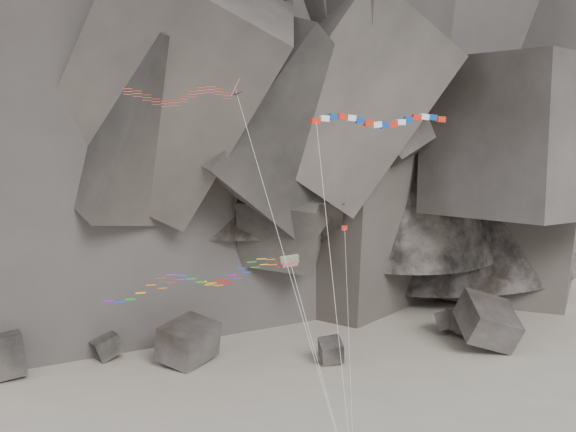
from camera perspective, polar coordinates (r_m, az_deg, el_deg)
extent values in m
cube|color=#47423F|center=(104.28, 12.64, -8.35)|extent=(4.66, 4.96, 4.08)
cube|color=#47423F|center=(97.82, 15.47, -9.06)|extent=(8.01, 8.24, 7.85)
cube|color=#47423F|center=(90.00, -7.87, -10.21)|extent=(8.42, 8.94, 5.75)
cube|color=#47423F|center=(103.61, 13.92, -8.47)|extent=(5.81, 5.27, 4.09)
cube|color=#47423F|center=(103.62, 13.96, -8.29)|extent=(5.04, 5.01, 4.17)
cube|color=#47423F|center=(89.46, 3.41, -10.86)|extent=(2.99, 3.44, 3.59)
cube|color=#47423F|center=(93.99, -14.21, -10.18)|extent=(4.79, 4.51, 3.46)
cylinder|color=silver|center=(55.51, 0.43, -5.62)|extent=(7.62, 9.04, 30.23)
cube|color=red|center=(58.16, 2.20, 7.52)|extent=(0.76, 0.55, 0.48)
cube|color=white|center=(58.39, 2.90, 7.71)|extent=(0.80, 0.56, 0.53)
cube|color=navy|center=(58.59, 3.61, 7.83)|extent=(0.82, 0.56, 0.56)
cube|color=red|center=(58.77, 4.31, 7.83)|extent=(0.82, 0.56, 0.57)
cube|color=white|center=(58.95, 5.01, 7.72)|extent=(0.80, 0.56, 0.54)
cube|color=navy|center=(59.16, 5.71, 7.53)|extent=(0.77, 0.55, 0.49)
cube|color=red|center=(59.42, 6.38, 7.33)|extent=(0.79, 0.55, 0.52)
cube|color=white|center=(59.73, 7.03, 7.18)|extent=(0.81, 0.56, 0.56)
cube|color=navy|center=(60.09, 7.67, 7.13)|extent=(0.82, 0.56, 0.57)
cube|color=red|center=(60.49, 8.28, 7.19)|extent=(0.81, 0.56, 0.55)
cube|color=white|center=(60.91, 8.89, 7.34)|extent=(0.78, 0.55, 0.50)
cube|color=navy|center=(61.32, 9.50, 7.52)|extent=(0.78, 0.55, 0.51)
cube|color=red|center=(61.70, 10.11, 7.66)|extent=(0.81, 0.56, 0.55)
cube|color=white|center=(62.05, 10.72, 7.71)|extent=(0.82, 0.56, 0.57)
cube|color=navy|center=(62.36, 11.35, 7.64)|extent=(0.81, 0.56, 0.56)
cube|color=red|center=(62.64, 11.97, 7.49)|extent=(0.79, 0.55, 0.52)
cylinder|color=silver|center=(55.98, 3.73, -6.83)|extent=(1.29, 7.95, 27.75)
cube|color=#C1D10B|center=(58.15, 0.12, -3.46)|extent=(1.55, 0.50, 0.84)
cube|color=#0CB219|center=(58.02, 0.16, -3.80)|extent=(1.29, 0.35, 0.58)
cylinder|color=silver|center=(57.15, 2.62, -12.32)|extent=(3.54, 7.57, 16.68)
cube|color=red|center=(57.17, 4.50, -0.96)|extent=(0.53, 0.35, 0.38)
cube|color=navy|center=(57.13, 4.31, -0.96)|extent=(0.21, 0.16, 0.39)
cylinder|color=silver|center=(56.51, 4.90, -11.14)|extent=(0.67, 6.02, 19.34)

